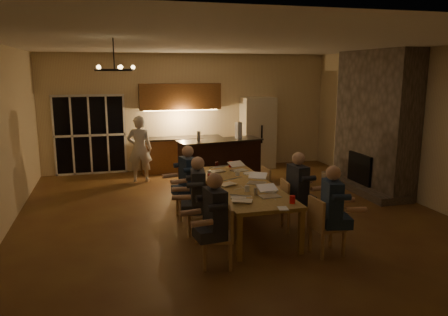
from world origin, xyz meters
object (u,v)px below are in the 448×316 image
(standing_person, at_px, (140,149))
(mug_front, at_px, (247,189))
(person_right_mid, at_px, (297,191))
(chair_left_far, at_px, (188,195))
(can_silver, at_px, (256,192))
(bar_bottle, at_px, (199,136))
(dining_table, at_px, (241,204))
(chair_right_near, at_px, (327,226))
(chair_right_far, at_px, (275,189))
(chair_right_mid, at_px, (296,205))
(chandelier, at_px, (114,70))
(person_left_far, at_px, (188,182))
(laptop_d, at_px, (257,177))
(laptop_c, at_px, (227,179))
(refrigerator, at_px, (258,133))
(chair_left_mid, at_px, (203,213))
(mug_back, at_px, (209,173))
(plate_near, at_px, (270,191))
(person_right_near, at_px, (331,211))
(redcup_near, at_px, (292,200))
(laptop_a, at_px, (242,194))
(bar_blender, at_px, (239,130))
(laptop_f, at_px, (239,165))
(laptop_e, at_px, (216,166))
(person_left_near, at_px, (215,221))
(can_cola, at_px, (217,165))
(bar_island, at_px, (220,161))
(chair_left_near, at_px, (217,236))
(person_left_mid, at_px, (198,198))
(plate_left, at_px, (238,198))
(redcup_mid, at_px, (210,177))
(laptop_b, at_px, (270,190))

(standing_person, height_order, mug_front, standing_person)
(person_right_mid, bearing_deg, standing_person, 23.96)
(chair_left_far, bearing_deg, mug_front, 35.38)
(can_silver, distance_m, bar_bottle, 3.70)
(dining_table, xyz_separation_m, chair_right_near, (0.86, -1.60, 0.07))
(chair_right_far, relative_size, bar_bottle, 3.71)
(chair_right_mid, relative_size, chandelier, 1.59)
(dining_table, height_order, standing_person, standing_person)
(person_left_far, bearing_deg, laptop_d, 47.60)
(standing_person, bearing_deg, mug_front, 119.84)
(laptop_c, relative_size, mug_front, 3.20)
(refrigerator, relative_size, chair_left_mid, 2.25)
(person_left_far, xyz_separation_m, mug_back, (0.43, 0.12, 0.11))
(chair_right_far, height_order, chandelier, chandelier)
(dining_table, bearing_deg, person_right_mid, -31.05)
(chair_right_far, distance_m, plate_near, 1.32)
(chair_left_mid, distance_m, chandelier, 2.65)
(person_left_far, distance_m, mug_front, 1.39)
(dining_table, distance_m, person_right_near, 1.89)
(chair_right_near, bearing_deg, redcup_near, 53.21)
(bar_bottle, bearing_deg, laptop_a, -91.97)
(bar_blender, bearing_deg, laptop_f, -124.00)
(chair_right_far, relative_size, laptop_e, 2.78)
(laptop_c, bearing_deg, mug_front, 87.69)
(laptop_e, bearing_deg, chair_left_far, 21.74)
(chair_right_near, relative_size, person_left_near, 0.64)
(laptop_c, bearing_deg, bar_blender, -134.88)
(laptop_e, distance_m, mug_back, 0.37)
(dining_table, xyz_separation_m, can_cola, (-0.09, 1.42, 0.44))
(bar_island, xyz_separation_m, person_left_far, (-1.22, -2.36, 0.15))
(standing_person, bearing_deg, can_cola, 133.04)
(chair_left_near, height_order, bar_bottle, bar_bottle)
(chair_left_far, distance_m, person_right_near, 2.85)
(refrigerator, relative_size, laptop_e, 6.25)
(person_left_mid, height_order, laptop_f, person_left_mid)
(person_left_far, bearing_deg, refrigerator, 133.13)
(chair_right_far, bearing_deg, chair_right_mid, 176.68)
(laptop_f, relative_size, plate_left, 1.26)
(redcup_near, height_order, bar_bottle, bar_bottle)
(person_left_mid, xyz_separation_m, chandelier, (-1.24, -0.17, 2.06))
(dining_table, distance_m, chair_left_mid, 0.98)
(laptop_d, height_order, laptop_e, same)
(person_left_mid, distance_m, laptop_d, 1.25)
(chair_left_far, relative_size, person_right_near, 0.64)
(refrigerator, distance_m, redcup_mid, 4.70)
(bar_blender, bearing_deg, laptop_e, -135.61)
(chair_left_far, relative_size, laptop_b, 2.78)
(chair_right_mid, bearing_deg, plate_left, 111.90)
(refrigerator, distance_m, bar_blender, 1.74)
(chair_right_mid, height_order, person_right_near, person_right_near)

